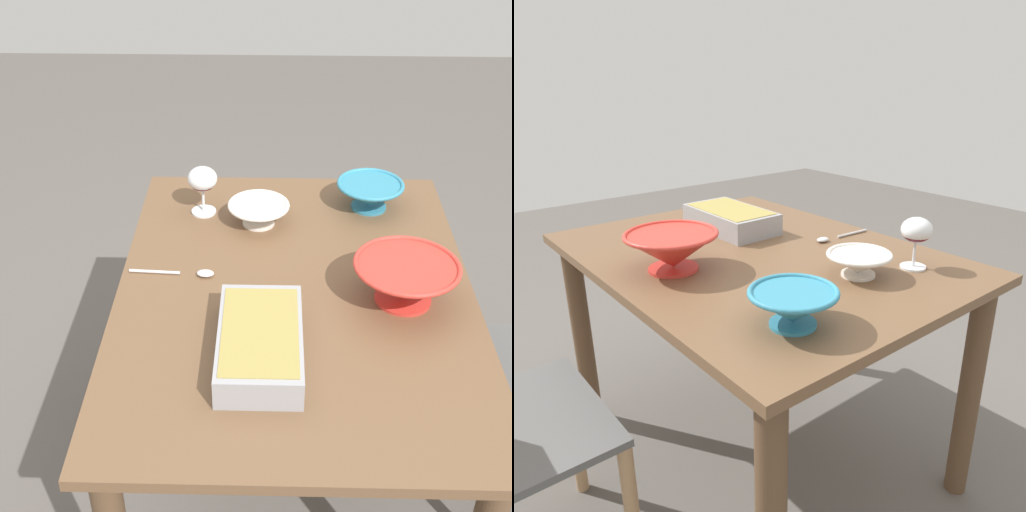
# 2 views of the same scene
# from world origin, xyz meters

# --- Properties ---
(ground_plane) EXTENTS (8.00, 8.00, 0.00)m
(ground_plane) POSITION_xyz_m (0.00, 0.00, 0.00)
(ground_plane) COLOR #5B5651
(dining_table) EXTENTS (1.20, 0.89, 0.74)m
(dining_table) POSITION_xyz_m (0.00, 0.00, 0.61)
(dining_table) COLOR brown
(dining_table) RESTS_ON ground_plane
(wine_glass) EXTENTS (0.08, 0.08, 0.14)m
(wine_glass) POSITION_xyz_m (0.38, 0.26, 0.84)
(wine_glass) COLOR white
(wine_glass) RESTS_ON dining_table
(casserole_dish) EXTENTS (0.33, 0.18, 0.07)m
(casserole_dish) POSITION_xyz_m (-0.24, 0.08, 0.78)
(casserole_dish) COLOR #99999E
(casserole_dish) RESTS_ON dining_table
(mixing_bowl) EXTENTS (0.17, 0.17, 0.07)m
(mixing_bowl) POSITION_xyz_m (0.32, 0.10, 0.77)
(mixing_bowl) COLOR white
(mixing_bowl) RESTS_ON dining_table
(small_bowl) EXTENTS (0.20, 0.20, 0.08)m
(small_bowl) POSITION_xyz_m (0.42, -0.22, 0.78)
(small_bowl) COLOR teal
(small_bowl) RESTS_ON dining_table
(serving_bowl) EXTENTS (0.26, 0.26, 0.11)m
(serving_bowl) POSITION_xyz_m (-0.03, -0.26, 0.80)
(serving_bowl) COLOR red
(serving_bowl) RESTS_ON dining_table
(serving_spoon) EXTENTS (0.03, 0.22, 0.01)m
(serving_spoon) POSITION_xyz_m (0.06, 0.27, 0.74)
(serving_spoon) COLOR silver
(serving_spoon) RESTS_ON dining_table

